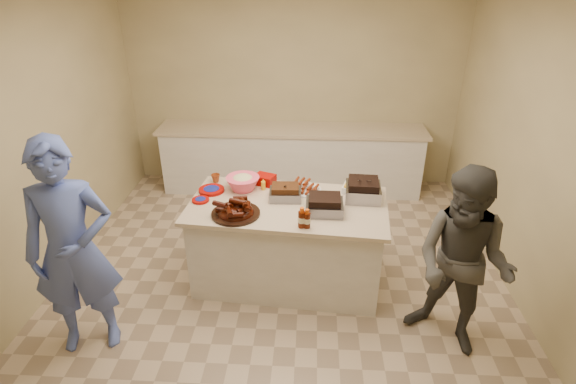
# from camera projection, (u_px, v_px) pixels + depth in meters

# --- Properties ---
(room) EXTENTS (4.50, 5.00, 2.70)m
(room) POSITION_uv_depth(u_px,v_px,m) (281.00, 286.00, 4.49)
(room) COLOR tan
(room) RESTS_ON ground
(back_counter) EXTENTS (3.60, 0.64, 0.90)m
(back_counter) POSITION_uv_depth(u_px,v_px,m) (292.00, 159.00, 6.24)
(back_counter) COLOR silver
(back_counter) RESTS_ON ground
(island) EXTENTS (1.92, 1.13, 0.87)m
(island) POSITION_uv_depth(u_px,v_px,m) (288.00, 279.00, 4.60)
(island) COLOR silver
(island) RESTS_ON ground
(rib_platter) EXTENTS (0.58, 0.58, 0.18)m
(rib_platter) POSITION_uv_depth(u_px,v_px,m) (236.00, 215.00, 4.02)
(rib_platter) COLOR #390E04
(rib_platter) RESTS_ON island
(pulled_pork_tray) EXTENTS (0.31, 0.24, 0.09)m
(pulled_pork_tray) POSITION_uv_depth(u_px,v_px,m) (285.00, 199.00, 4.29)
(pulled_pork_tray) COLOR #47230F
(pulled_pork_tray) RESTS_ON island
(brisket_tray) EXTENTS (0.34, 0.28, 0.10)m
(brisket_tray) POSITION_uv_depth(u_px,v_px,m) (324.00, 212.00, 4.06)
(brisket_tray) COLOR black
(brisket_tray) RESTS_ON island
(roasting_pan) EXTENTS (0.35, 0.35, 0.13)m
(roasting_pan) POSITION_uv_depth(u_px,v_px,m) (362.00, 198.00, 4.30)
(roasting_pan) COLOR gray
(roasting_pan) RESTS_ON island
(coleslaw_bowl) EXTENTS (0.36, 0.36, 0.23)m
(coleslaw_bowl) POSITION_uv_depth(u_px,v_px,m) (243.00, 189.00, 4.46)
(coleslaw_bowl) COLOR #F74E6C
(coleslaw_bowl) RESTS_ON island
(sausage_plate) EXTENTS (0.41, 0.41, 0.05)m
(sausage_plate) POSITION_uv_depth(u_px,v_px,m) (305.00, 191.00, 4.44)
(sausage_plate) COLOR silver
(sausage_plate) RESTS_ON island
(mac_cheese_dish) EXTENTS (0.37, 0.31, 0.08)m
(mac_cheese_dish) POSITION_uv_depth(u_px,v_px,m) (360.00, 191.00, 4.43)
(mac_cheese_dish) COLOR yellow
(mac_cheese_dish) RESTS_ON island
(bbq_bottle_a) EXTENTS (0.06, 0.06, 0.17)m
(bbq_bottle_a) POSITION_uv_depth(u_px,v_px,m) (307.00, 227.00, 3.83)
(bbq_bottle_a) COLOR #3F1103
(bbq_bottle_a) RESTS_ON island
(bbq_bottle_b) EXTENTS (0.07, 0.07, 0.19)m
(bbq_bottle_b) POSITION_uv_depth(u_px,v_px,m) (302.00, 227.00, 3.83)
(bbq_bottle_b) COLOR #3F1103
(bbq_bottle_b) RESTS_ON island
(mustard_bottle) EXTENTS (0.05, 0.05, 0.12)m
(mustard_bottle) POSITION_uv_depth(u_px,v_px,m) (263.00, 190.00, 4.46)
(mustard_bottle) COLOR yellow
(mustard_bottle) RESTS_ON island
(sauce_bowl) EXTENTS (0.14, 0.06, 0.14)m
(sauce_bowl) POSITION_uv_depth(u_px,v_px,m) (280.00, 196.00, 4.34)
(sauce_bowl) COLOR silver
(sauce_bowl) RESTS_ON island
(plate_stack_large) EXTENTS (0.27, 0.27, 0.03)m
(plate_stack_large) POSITION_uv_depth(u_px,v_px,m) (212.00, 191.00, 4.42)
(plate_stack_large) COLOR #8E0601
(plate_stack_large) RESTS_ON island
(plate_stack_small) EXTENTS (0.18, 0.18, 0.02)m
(plate_stack_small) POSITION_uv_depth(u_px,v_px,m) (201.00, 201.00, 4.24)
(plate_stack_small) COLOR #8E0601
(plate_stack_small) RESTS_ON island
(plastic_cup) EXTENTS (0.10, 0.09, 0.09)m
(plastic_cup) POSITION_uv_depth(u_px,v_px,m) (216.00, 182.00, 4.61)
(plastic_cup) COLOR brown
(plastic_cup) RESTS_ON island
(basket_stack) EXTENTS (0.24, 0.21, 0.10)m
(basket_stack) POSITION_uv_depth(u_px,v_px,m) (265.00, 184.00, 4.57)
(basket_stack) COLOR #8E0601
(basket_stack) RESTS_ON island
(guest_blue) EXTENTS (1.14, 1.95, 0.44)m
(guest_blue) POSITION_uv_depth(u_px,v_px,m) (96.00, 339.00, 3.86)
(guest_blue) COLOR #4E64BC
(guest_blue) RESTS_ON ground
(guest_gray) EXTENTS (1.59, 1.75, 0.61)m
(guest_gray) POSITION_uv_depth(u_px,v_px,m) (446.00, 341.00, 3.85)
(guest_gray) COLOR #474540
(guest_gray) RESTS_ON ground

